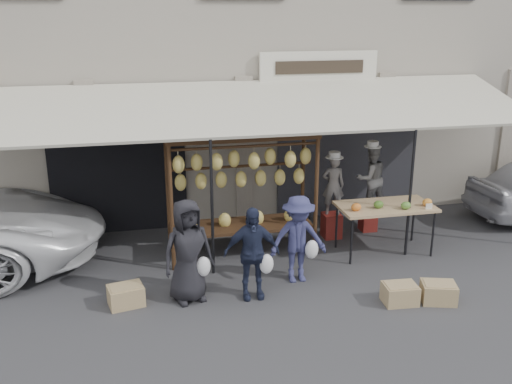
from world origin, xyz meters
TOP-DOWN VIEW (x-y plane):
  - ground_plane at (0.00, 0.00)m, footprint 90.00×90.00m
  - shophouse at (-0.00, 6.50)m, footprint 24.00×6.15m
  - awning at (0.01, 2.28)m, footprint 10.00×2.35m
  - banana_rack at (-0.39, 1.77)m, footprint 2.60×0.90m
  - produce_table at (2.16, 1.33)m, footprint 1.70×0.90m
  - vendor_left at (1.47, 2.23)m, footprint 0.48×0.38m
  - vendor_right at (2.31, 2.42)m, footprint 0.72×0.60m
  - customer_left at (-1.49, 0.32)m, footprint 0.90×0.71m
  - customer_mid at (-0.54, 0.21)m, footprint 0.87×0.38m
  - customer_right at (0.30, 0.58)m, footprint 0.95×0.56m
  - stool_left at (1.47, 2.23)m, footprint 0.39×0.39m
  - stool_right at (2.31, 2.42)m, footprint 0.32×0.32m
  - crate_near_a at (1.60, -0.47)m, footprint 0.52×0.41m
  - crate_near_b at (2.18, -0.56)m, footprint 0.59×0.51m
  - crate_far at (-2.44, 0.35)m, footprint 0.58×0.48m

SIDE VIEW (x-z plane):
  - ground_plane at x=0.00m, z-range 0.00..0.00m
  - crate_near_a at x=1.60m, z-range 0.00..0.30m
  - crate_near_b at x=2.18m, z-range 0.00..0.30m
  - crate_far at x=-2.44m, z-range 0.00..0.30m
  - stool_right at x=2.31m, z-range 0.00..0.42m
  - stool_left at x=1.47m, z-range 0.00..0.48m
  - customer_right at x=0.30m, z-range 0.00..1.45m
  - customer_mid at x=-0.54m, z-range 0.00..1.46m
  - customer_left at x=-1.49m, z-range 0.00..1.61m
  - produce_table at x=2.16m, z-range 0.34..1.38m
  - vendor_left at x=1.47m, z-range 0.48..1.63m
  - vendor_right at x=2.31m, z-range 0.42..1.75m
  - banana_rack at x=-0.39m, z-range 0.45..2.68m
  - awning at x=0.01m, z-range 1.12..4.03m
  - shophouse at x=0.00m, z-range 0.00..7.30m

